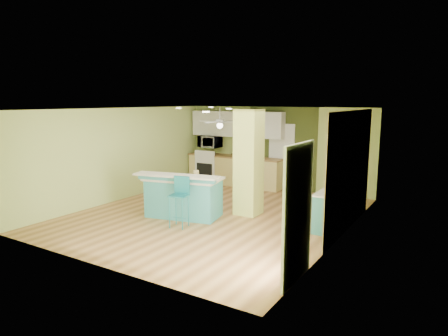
{
  "coord_description": "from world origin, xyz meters",
  "views": [
    {
      "loc": [
        5.03,
        -7.71,
        2.7
      ],
      "look_at": [
        0.03,
        0.4,
        1.08
      ],
      "focal_mm": 32.0,
      "sensor_mm": 36.0,
      "label": 1
    }
  ],
  "objects_px": {
    "peninsula": "(183,196)",
    "side_counter": "(333,209)",
    "fruit_bowl": "(237,155)",
    "canister": "(196,174)",
    "bar_stool": "(180,193)"
  },
  "relations": [
    {
      "from": "peninsula",
      "to": "side_counter",
      "type": "bearing_deg",
      "value": 3.99
    },
    {
      "from": "fruit_bowl",
      "to": "canister",
      "type": "height_order",
      "value": "canister"
    },
    {
      "from": "peninsula",
      "to": "canister",
      "type": "xyz_separation_m",
      "value": [
        0.18,
        0.26,
        0.51
      ]
    },
    {
      "from": "peninsula",
      "to": "bar_stool",
      "type": "height_order",
      "value": "bar_stool"
    },
    {
      "from": "peninsula",
      "to": "fruit_bowl",
      "type": "distance_m",
      "value": 3.75
    },
    {
      "from": "bar_stool",
      "to": "side_counter",
      "type": "xyz_separation_m",
      "value": [
        2.85,
        1.58,
        -0.32
      ]
    },
    {
      "from": "bar_stool",
      "to": "side_counter",
      "type": "bearing_deg",
      "value": 17.76
    },
    {
      "from": "bar_stool",
      "to": "canister",
      "type": "xyz_separation_m",
      "value": [
        -0.21,
        0.88,
        0.27
      ]
    },
    {
      "from": "peninsula",
      "to": "side_counter",
      "type": "distance_m",
      "value": 3.38
    },
    {
      "from": "bar_stool",
      "to": "side_counter",
      "type": "distance_m",
      "value": 3.27
    },
    {
      "from": "peninsula",
      "to": "fruit_bowl",
      "type": "relative_size",
      "value": 6.06
    },
    {
      "from": "fruit_bowl",
      "to": "canister",
      "type": "relative_size",
      "value": 2.17
    },
    {
      "from": "canister",
      "to": "peninsula",
      "type": "bearing_deg",
      "value": -125.66
    },
    {
      "from": "peninsula",
      "to": "fruit_bowl",
      "type": "bearing_deg",
      "value": 87.79
    },
    {
      "from": "side_counter",
      "to": "canister",
      "type": "distance_m",
      "value": 3.19
    }
  ]
}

